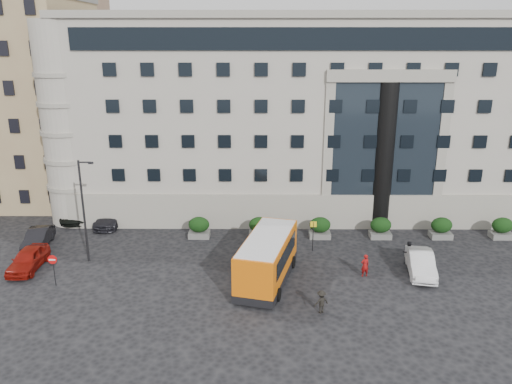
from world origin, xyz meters
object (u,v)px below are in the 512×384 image
at_px(hedge_f, 502,228).
at_px(no_entry_sign, 53,264).
at_px(hedge_a, 199,227).
at_px(bus_stop_sign, 313,231).
at_px(hedge_d, 381,228).
at_px(pedestrian_a, 365,265).
at_px(hedge_b, 259,227).
at_px(street_lamp, 84,207).
at_px(red_truck, 128,197).
at_px(parked_car_a, 28,259).
at_px(pedestrian_c, 321,302).
at_px(parked_car_d, 78,211).
at_px(pedestrian_b, 408,252).
at_px(parked_car_c, 110,217).
at_px(parked_car_b, 38,238).
at_px(hedge_e, 441,228).
at_px(minibus, 267,257).
at_px(hedge_c, 320,227).
at_px(white_taxi, 421,263).

xyz_separation_m(hedge_f, no_entry_sign, (-35.00, -8.84, 0.72)).
distance_m(hedge_a, bus_stop_sign, 9.94).
xyz_separation_m(hedge_d, pedestrian_a, (-2.80, -7.25, -0.08)).
distance_m(hedge_b, street_lamp, 14.41).
xyz_separation_m(bus_stop_sign, red_truck, (-17.41, 9.88, -0.38)).
relative_size(red_truck, parked_car_a, 1.13).
distance_m(street_lamp, no_entry_sign, 4.98).
distance_m(hedge_d, pedestrian_c, 13.89).
xyz_separation_m(hedge_b, parked_car_d, (-17.13, 4.37, -0.14)).
relative_size(red_truck, pedestrian_b, 2.94).
xyz_separation_m(hedge_f, parked_car_c, (-34.53, 3.01, -0.19)).
bearing_deg(parked_car_b, hedge_e, -3.03).
relative_size(street_lamp, red_truck, 1.52).
distance_m(minibus, pedestrian_a, 7.17).
bearing_deg(pedestrian_a, minibus, -10.07).
bearing_deg(parked_car_b, hedge_c, -1.44).
distance_m(hedge_e, street_lamp, 29.34).
xyz_separation_m(minibus, parked_car_b, (-18.74, 5.89, -1.08)).
xyz_separation_m(hedge_a, hedge_b, (5.20, 0.00, 0.00)).
height_order(no_entry_sign, red_truck, red_truck).
relative_size(hedge_a, bus_stop_sign, 0.73).
bearing_deg(parked_car_d, pedestrian_c, -46.60).
distance_m(parked_car_a, parked_car_c, 9.85).
relative_size(hedge_c, minibus, 0.22).
distance_m(no_entry_sign, pedestrian_a, 21.87).
relative_size(hedge_c, white_taxi, 0.37).
bearing_deg(hedge_f, pedestrian_a, -151.23).
height_order(parked_car_c, parked_car_d, parked_car_d).
xyz_separation_m(parked_car_a, white_taxi, (28.95, -0.58, 0.02)).
height_order(hedge_e, pedestrian_b, hedge_e).
relative_size(hedge_f, parked_car_d, 0.33).
bearing_deg(hedge_a, bus_stop_sign, -16.42).
distance_m(hedge_b, parked_car_c, 14.06).
relative_size(hedge_f, white_taxi, 0.37).
xyz_separation_m(hedge_a, hedge_f, (26.00, 0.00, 0.00)).
relative_size(no_entry_sign, pedestrian_c, 1.52).
relative_size(hedge_d, red_truck, 0.35).
bearing_deg(pedestrian_b, hedge_c, -46.59).
relative_size(hedge_b, hedge_d, 1.00).
height_order(hedge_c, street_lamp, street_lamp).
height_order(street_lamp, red_truck, street_lamp).
relative_size(parked_car_d, white_taxi, 1.15).
bearing_deg(minibus, hedge_c, 74.38).
relative_size(parked_car_d, pedestrian_b, 3.15).
height_order(hedge_b, street_lamp, street_lamp).
bearing_deg(parked_car_c, white_taxi, -20.53).
height_order(minibus, parked_car_d, minibus).
bearing_deg(parked_car_b, pedestrian_c, -31.28).
bearing_deg(red_truck, no_entry_sign, -79.85).
height_order(hedge_a, bus_stop_sign, bus_stop_sign).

